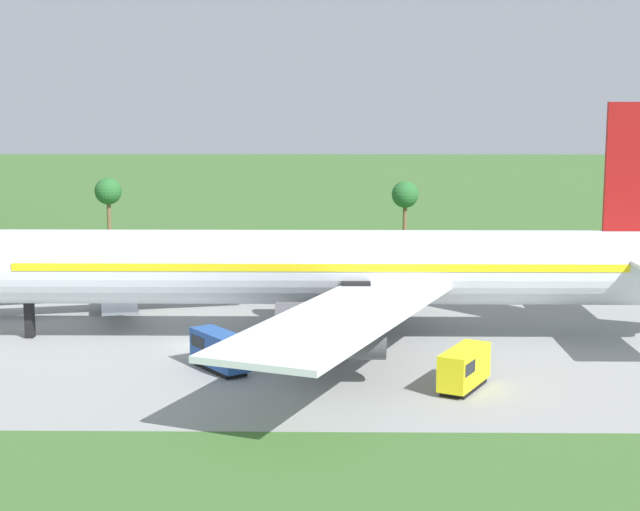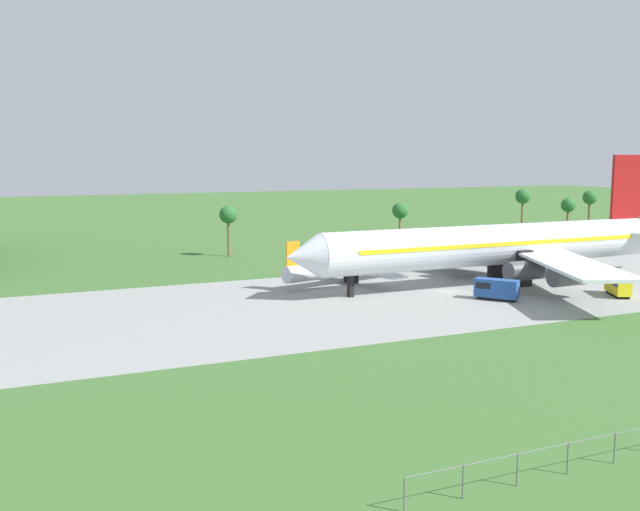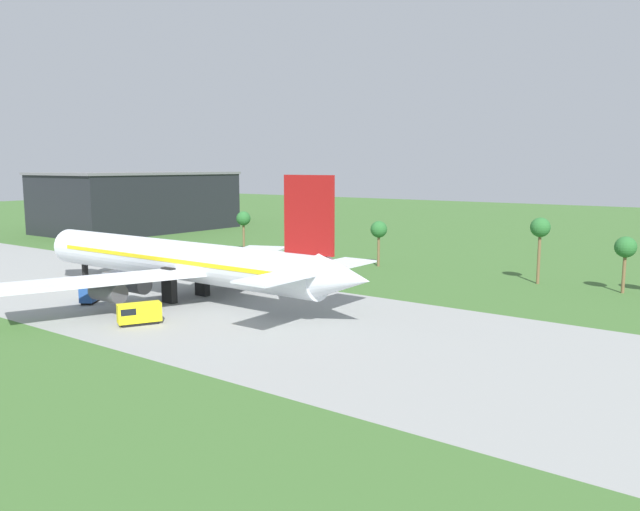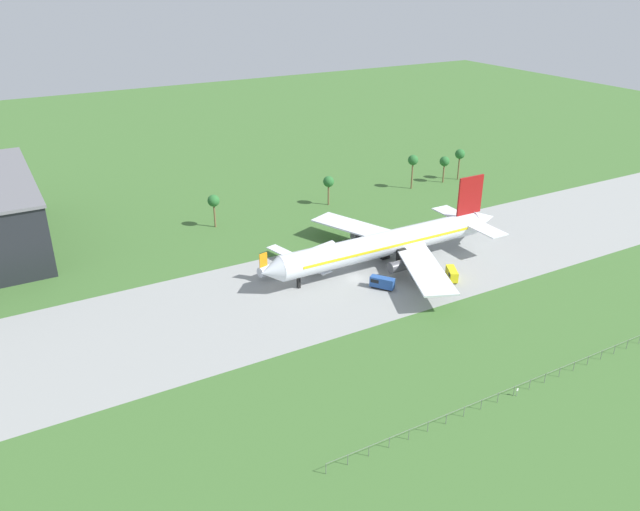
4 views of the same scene
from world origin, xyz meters
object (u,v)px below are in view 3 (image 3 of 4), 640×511
object	(u,v)px
jet_airliner	(180,261)
fuel_truck	(138,313)
terminal_building	(139,201)
baggage_tug	(92,292)
regional_aircraft	(148,263)

from	to	relation	value
jet_airliner	fuel_truck	world-z (taller)	jet_airliner
terminal_building	jet_airliner	bearing A→B (deg)	-34.35
baggage_tug	regional_aircraft	bearing A→B (deg)	120.81
regional_aircraft	terminal_building	size ratio (longest dim) A/B	0.41
regional_aircraft	fuel_truck	size ratio (longest dim) A/B	4.19
jet_airliner	baggage_tug	size ratio (longest dim) A/B	12.18
baggage_tug	fuel_truck	size ratio (longest dim) A/B	1.00
jet_airliner	regional_aircraft	size ratio (longest dim) A/B	2.90
jet_airliner	baggage_tug	bearing A→B (deg)	-132.52
fuel_truck	terminal_building	world-z (taller)	terminal_building
jet_airliner	baggage_tug	world-z (taller)	jet_airliner
fuel_truck	terminal_building	distance (m)	132.38
fuel_truck	baggage_tug	bearing A→B (deg)	164.60
jet_airliner	regional_aircraft	world-z (taller)	jet_airliner
jet_airliner	regional_aircraft	xyz separation A→B (m)	(-21.81, 10.60, -3.78)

